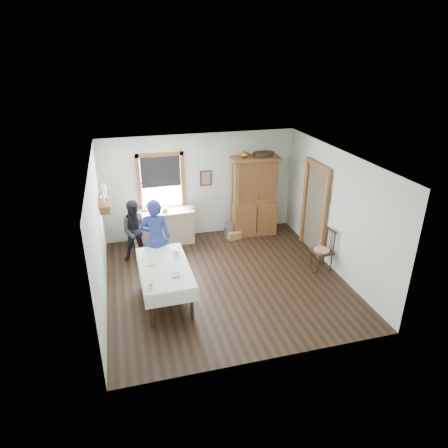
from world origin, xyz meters
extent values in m
cube|color=black|center=(0.00, 0.00, 0.01)|extent=(5.00, 5.00, 0.01)
cube|color=silver|center=(0.00, 0.00, 2.70)|extent=(5.00, 5.00, 0.01)
cube|color=#B3BBAD|center=(0.00, 2.50, 1.35)|extent=(5.00, 0.01, 2.70)
cube|color=#B3BBAD|center=(0.00, -2.50, 1.35)|extent=(5.00, 0.01, 2.70)
cube|color=#B3BBAD|center=(-2.50, 0.00, 1.35)|extent=(0.01, 5.00, 2.70)
cube|color=#B3BBAD|center=(2.50, 0.00, 1.35)|extent=(0.01, 5.00, 2.70)
cube|color=white|center=(-1.00, 2.48, 1.55)|extent=(1.00, 0.02, 1.30)
cube|color=brown|center=(-1.00, 2.46, 2.25)|extent=(1.18, 0.06, 0.09)
cube|color=brown|center=(-1.00, 2.46, 0.85)|extent=(1.18, 0.06, 0.09)
cube|color=brown|center=(-1.54, 2.46, 1.55)|extent=(0.09, 0.06, 1.48)
cube|color=brown|center=(-0.46, 2.46, 1.55)|extent=(0.09, 0.06, 1.48)
cube|color=black|center=(-1.00, 2.44, 1.81)|extent=(0.98, 0.03, 0.77)
cube|color=#4F4739|center=(2.47, 0.85, 1.05)|extent=(0.03, 0.90, 2.10)
cube|color=brown|center=(2.44, 0.34, 1.05)|extent=(0.08, 0.12, 2.10)
cube|color=brown|center=(2.44, 1.36, 1.05)|extent=(0.08, 0.12, 2.10)
cube|color=brown|center=(2.44, 0.85, 2.16)|extent=(0.08, 1.14, 0.12)
cube|color=brown|center=(-2.37, 1.50, 1.55)|extent=(0.24, 1.00, 0.04)
cube|color=brown|center=(-2.37, 1.10, 1.45)|extent=(0.22, 0.03, 0.18)
cube|color=brown|center=(-2.37, 1.90, 1.45)|extent=(0.22, 0.03, 0.18)
cube|color=#C6B289|center=(-2.37, 1.20, 1.68)|extent=(0.03, 0.22, 0.24)
cylinder|color=silver|center=(-2.37, 1.85, 1.68)|extent=(0.12, 0.12, 0.22)
cube|color=#351F12|center=(0.15, 2.46, 1.55)|extent=(0.30, 0.04, 0.40)
torus|color=black|center=(2.45, 0.30, 1.72)|extent=(0.01, 0.27, 0.27)
cube|color=#C6B289|center=(-1.05, 2.15, 0.44)|extent=(1.57, 0.64, 0.89)
cube|color=brown|center=(1.37, 2.14, 1.05)|extent=(1.27, 0.67, 2.10)
cube|color=silver|center=(-1.33, -0.35, 0.37)|extent=(1.01, 1.88, 0.75)
cube|color=#351F12|center=(2.23, -0.09, 0.49)|extent=(0.49, 0.49, 0.98)
cube|color=gray|center=(0.66, 2.05, 0.16)|extent=(0.38, 0.38, 0.32)
cube|color=#AE824F|center=(0.75, 1.92, 0.10)|extent=(0.38, 0.30, 0.20)
imported|color=navy|center=(-1.39, 0.61, 0.83)|extent=(0.65, 0.47, 1.65)
imported|color=black|center=(-1.75, 1.46, 0.69)|extent=(0.67, 0.52, 1.37)
imported|color=silver|center=(-1.03, 0.01, 0.79)|extent=(0.13, 0.13, 0.09)
imported|color=silver|center=(-1.66, -1.08, 0.79)|extent=(0.12, 0.12, 0.09)
imported|color=silver|center=(-1.17, -0.77, 0.77)|extent=(0.23, 0.23, 0.05)
imported|color=#7A6051|center=(-0.44, 2.13, 0.90)|extent=(0.28, 0.29, 0.02)
imported|color=silver|center=(-1.43, 2.29, 0.92)|extent=(0.23, 0.23, 0.06)
imported|color=silver|center=(-2.37, 1.55, 1.60)|extent=(0.22, 0.22, 0.05)
camera|label=1|loc=(-1.97, -7.17, 4.67)|focal=32.00mm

